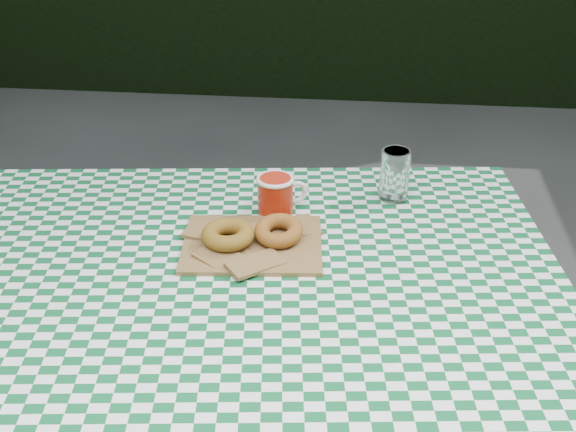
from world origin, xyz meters
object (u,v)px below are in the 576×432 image
object	(u,v)px
paper_bag	(252,243)
coffee_mug	(275,196)
drinking_glass	(395,175)
table	(223,420)

from	to	relation	value
paper_bag	coffee_mug	xyz separation A→B (m)	(0.03, 0.14, 0.03)
paper_bag	drinking_glass	bearing A→B (deg)	39.96
paper_bag	drinking_glass	xyz separation A→B (m)	(0.28, 0.23, 0.05)
paper_bag	drinking_glass	size ratio (longest dim) A/B	2.37
paper_bag	coffee_mug	world-z (taller)	coffee_mug
coffee_mug	drinking_glass	size ratio (longest dim) A/B	1.30
drinking_glass	coffee_mug	bearing A→B (deg)	-159.29
table	drinking_glass	world-z (taller)	drinking_glass
coffee_mug	paper_bag	bearing A→B (deg)	-127.22
table	coffee_mug	size ratio (longest dim) A/B	8.65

